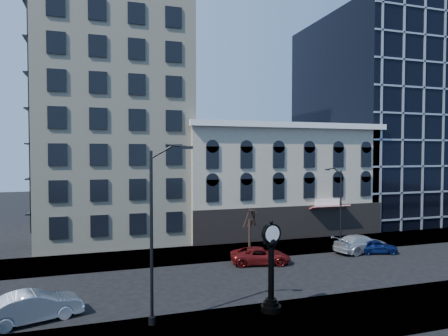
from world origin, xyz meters
name	(u,v)px	position (x,y,z in m)	size (l,w,h in m)	color
ground	(214,282)	(0.00, 0.00, 0.00)	(160.00, 160.00, 0.00)	black
sidewalk_far	(190,254)	(0.00, 8.00, 0.06)	(160.00, 6.00, 0.12)	gray
sidewalk_near	(257,328)	(0.00, -8.00, 0.06)	(160.00, 6.00, 0.12)	gray
cream_tower	(113,62)	(-6.11, 18.88, 19.32)	(15.90, 15.40, 42.50)	beige
victorian_row	(274,181)	(12.00, 15.89, 6.00)	(22.60, 11.19, 12.50)	#B5AC95
glass_office	(386,120)	(32.00, 20.91, 14.00)	(20.00, 20.15, 28.00)	black
street_clock	(271,270)	(1.56, -6.31, 2.49)	(1.19, 1.19, 5.24)	black
street_lamp_near	(165,186)	(-4.52, -6.30, 7.46)	(2.43, 1.05, 9.73)	black
street_lamp_far	(337,186)	(13.89, 5.84, 6.06)	(1.99, 0.77, 7.87)	black
bare_tree_far	(250,213)	(5.18, 6.37, 3.87)	(2.90, 2.90, 4.97)	#301E18
car_near_b	(34,306)	(-11.25, -3.41, 0.82)	(1.73, 4.97, 1.64)	silver
car_far_a	(260,256)	(4.98, 3.36, 0.69)	(2.29, 4.97, 1.38)	maroon
car_far_b	(361,244)	(15.44, 4.21, 0.81)	(2.27, 5.58, 1.62)	#A5A8AD
car_far_c	(376,246)	(16.46, 3.42, 0.65)	(1.54, 3.83, 1.31)	#0C194C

